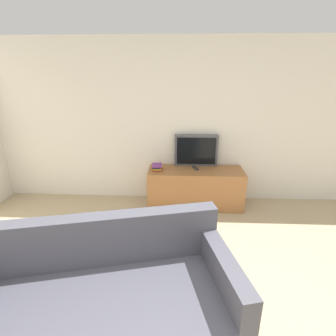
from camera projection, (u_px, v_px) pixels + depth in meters
wall_back at (179, 123)px, 4.24m from camera, size 9.00×0.06×2.60m
tv_stand at (195, 188)px, 4.26m from camera, size 1.51×0.54×0.62m
television at (196, 150)px, 4.28m from camera, size 0.70×0.09×0.52m
couch at (101, 305)px, 2.11m from camera, size 2.29×1.45×0.91m
book_stack at (157, 167)px, 4.14m from camera, size 0.18×0.23×0.09m
remote_on_stand at (195, 168)px, 4.21m from camera, size 0.10×0.18×0.02m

